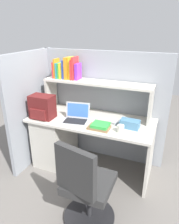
% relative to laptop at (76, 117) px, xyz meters
% --- Properties ---
extents(ground_plane, '(8.00, 8.00, 0.00)m').
position_rel_laptop_xyz_m(ground_plane, '(0.15, 0.12, -0.78)').
color(ground_plane, slate).
extents(desk, '(1.60, 0.70, 0.73)m').
position_rel_laptop_xyz_m(desk, '(-0.24, 0.12, -0.38)').
color(desk, beige).
rests_on(desk, ground_plane).
extents(cubicle_partition_rear, '(1.84, 0.05, 1.55)m').
position_rel_laptop_xyz_m(cubicle_partition_rear, '(0.15, 0.50, -0.01)').
color(cubicle_partition_rear, gray).
rests_on(cubicle_partition_rear, ground_plane).
extents(cubicle_partition_left, '(0.05, 1.06, 1.55)m').
position_rel_laptop_xyz_m(cubicle_partition_left, '(-0.70, 0.07, -0.01)').
color(cubicle_partition_left, gray).
rests_on(cubicle_partition_left, ground_plane).
extents(overhead_hutch, '(1.44, 0.28, 0.45)m').
position_rel_laptop_xyz_m(overhead_hutch, '(0.15, 0.32, 0.30)').
color(overhead_hutch, '#BCB7AC').
rests_on(overhead_hutch, desk).
extents(reference_books_on_shelf, '(0.37, 0.18, 0.29)m').
position_rel_laptop_xyz_m(reference_books_on_shelf, '(-0.28, 0.32, 0.53)').
color(reference_books_on_shelf, red).
rests_on(reference_books_on_shelf, overhead_hutch).
extents(laptop, '(0.35, 0.29, 0.22)m').
position_rel_laptop_xyz_m(laptop, '(0.00, 0.00, 0.00)').
color(laptop, '#B7BABF').
rests_on(laptop, desk).
extents(backpack, '(0.30, 0.23, 0.30)m').
position_rel_laptop_xyz_m(backpack, '(-0.45, -0.07, 0.10)').
color(backpack, '#591919').
rests_on(backpack, desk).
extents(computer_mouse, '(0.10, 0.12, 0.03)m').
position_rel_laptop_xyz_m(computer_mouse, '(0.48, 0.10, -0.03)').
color(computer_mouse, silver).
rests_on(computer_mouse, desk).
extents(paper_cup, '(0.08, 0.08, 0.09)m').
position_rel_laptop_xyz_m(paper_cup, '(0.59, -0.09, -0.01)').
color(paper_cup, white).
rests_on(paper_cup, desk).
extents(tissue_box, '(0.23, 0.13, 0.10)m').
position_rel_laptop_xyz_m(tissue_box, '(0.66, 0.06, -0.00)').
color(tissue_box, teal).
rests_on(tissue_box, desk).
extents(desk_book_stack, '(0.25, 0.18, 0.06)m').
position_rel_laptop_xyz_m(desk_book_stack, '(0.34, -0.09, -0.02)').
color(desk_book_stack, olive).
rests_on(desk_book_stack, desk).
extents(office_chair, '(0.52, 0.53, 0.93)m').
position_rel_laptop_xyz_m(office_chair, '(0.45, -0.74, -0.39)').
color(office_chair, black).
rests_on(office_chair, ground_plane).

